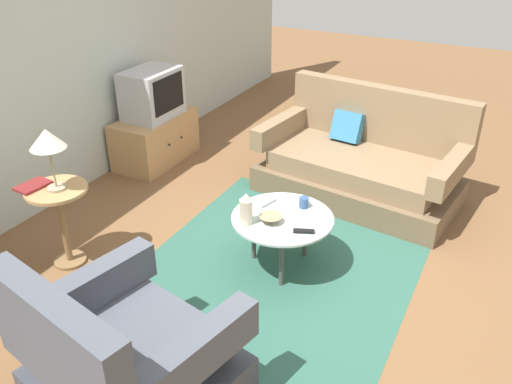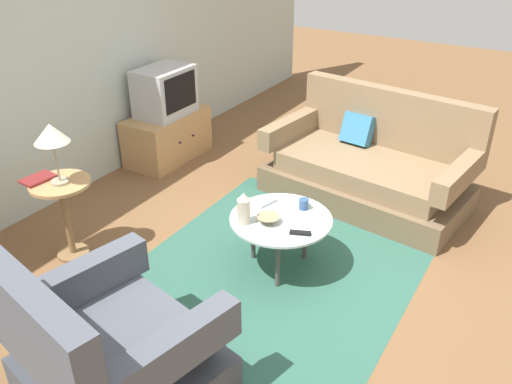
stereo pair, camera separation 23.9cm
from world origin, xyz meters
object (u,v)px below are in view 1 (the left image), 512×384
(tv_stand, at_px, (155,139))
(television, at_px, (152,94))
(tv_remote_dark, at_px, (304,231))
(tv_remote_silver, at_px, (267,202))
(table_lamp, at_px, (47,141))
(book, at_px, (33,186))
(armchair, at_px, (126,362))
(coffee_table, at_px, (282,221))
(couch, at_px, (361,164))
(vase, at_px, (246,209))
(side_table, at_px, (60,211))
(mug, at_px, (304,202))
(bowl, at_px, (271,219))

(tv_stand, height_order, television, television)
(tv_remote_dark, xyz_separation_m, tv_remote_silver, (0.24, 0.41, 0.00))
(table_lamp, xyz_separation_m, tv_remote_silver, (0.83, -1.27, -0.58))
(tv_remote_dark, height_order, book, book)
(armchair, bearing_deg, tv_remote_dark, 86.08)
(coffee_table, xyz_separation_m, tv_stand, (1.11, 1.99, -0.14))
(couch, distance_m, coffee_table, 1.41)
(vase, bearing_deg, armchair, 179.78)
(television, height_order, book, television)
(coffee_table, height_order, side_table, side_table)
(tv_stand, bearing_deg, vase, -126.14)
(armchair, distance_m, couch, 2.97)
(armchair, xyz_separation_m, book, (0.78, 1.44, 0.34))
(television, distance_m, book, 1.91)
(vase, height_order, tv_remote_dark, vase)
(television, bearing_deg, tv_remote_dark, -119.34)
(side_table, xyz_separation_m, book, (-0.06, 0.16, 0.20))
(mug, distance_m, book, 1.99)
(book, bearing_deg, bowl, -61.82)
(book, bearing_deg, table_lamp, -67.49)
(tv_stand, height_order, vase, vase)
(table_lamp, height_order, tv_remote_dark, table_lamp)
(coffee_table, xyz_separation_m, mug, (0.21, -0.08, 0.08))
(side_table, bearing_deg, tv_stand, 15.63)
(tv_remote_silver, xyz_separation_m, book, (-0.89, 1.45, 0.21))
(couch, distance_m, tv_stand, 2.18)
(mug, height_order, book, book)
(television, bearing_deg, tv_remote_silver, -118.98)
(armchair, xyz_separation_m, vase, (1.35, -0.01, 0.24))
(mug, bearing_deg, book, 119.41)
(tv_stand, xyz_separation_m, bowl, (-1.22, -1.94, 0.21))
(television, distance_m, tv_remote_silver, 2.06)
(mug, relative_size, book, 0.47)
(television, distance_m, bowl, 2.30)
(tv_remote_dark, bearing_deg, side_table, -2.89)
(couch, height_order, mug, couch)
(table_lamp, relative_size, tv_remote_silver, 2.67)
(tv_stand, relative_size, vase, 3.79)
(couch, relative_size, table_lamp, 4.13)
(side_table, bearing_deg, television, 15.24)
(table_lamp, height_order, mug, table_lamp)
(tv_stand, relative_size, book, 3.72)
(tv_stand, bearing_deg, side_table, -164.37)
(mug, xyz_separation_m, bowl, (-0.31, 0.13, -0.01))
(couch, relative_size, book, 7.66)
(television, relative_size, tv_remote_dark, 3.88)
(side_table, relative_size, tv_remote_dark, 4.24)
(couch, height_order, book, couch)
(armchair, distance_m, side_table, 1.54)
(tv_stand, relative_size, television, 1.56)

